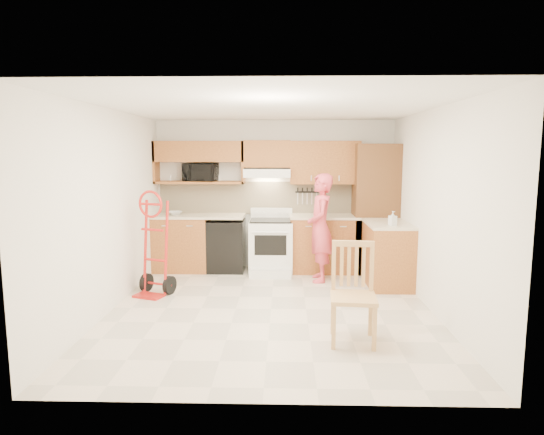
{
  "coord_description": "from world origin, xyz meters",
  "views": [
    {
      "loc": [
        0.17,
        -5.67,
        1.96
      ],
      "look_at": [
        0.0,
        0.5,
        1.1
      ],
      "focal_mm": 30.76,
      "sensor_mm": 36.0,
      "label": 1
    }
  ],
  "objects_px": {
    "range": "(271,242)",
    "person": "(320,228)",
    "hand_truck": "(152,249)",
    "microwave": "(201,172)",
    "dining_chair": "(353,294)"
  },
  "relations": [
    {
      "from": "microwave",
      "to": "hand_truck",
      "type": "height_order",
      "value": "microwave"
    },
    {
      "from": "microwave",
      "to": "range",
      "type": "distance_m",
      "value": 1.65
    },
    {
      "from": "person",
      "to": "hand_truck",
      "type": "xyz_separation_m",
      "value": [
        -2.36,
        -0.8,
        -0.17
      ]
    },
    {
      "from": "person",
      "to": "hand_truck",
      "type": "height_order",
      "value": "person"
    },
    {
      "from": "microwave",
      "to": "dining_chair",
      "type": "bearing_deg",
      "value": -49.72
    },
    {
      "from": "range",
      "to": "hand_truck",
      "type": "xyz_separation_m",
      "value": [
        -1.6,
        -1.25,
        0.14
      ]
    },
    {
      "from": "range",
      "to": "dining_chair",
      "type": "distance_m",
      "value": 2.96
    },
    {
      "from": "range",
      "to": "person",
      "type": "xyz_separation_m",
      "value": [
        0.77,
        -0.45,
        0.31
      ]
    },
    {
      "from": "range",
      "to": "dining_chair",
      "type": "xyz_separation_m",
      "value": [
        0.93,
        -2.81,
        0.0
      ]
    },
    {
      "from": "hand_truck",
      "to": "person",
      "type": "bearing_deg",
      "value": 38.71
    },
    {
      "from": "microwave",
      "to": "person",
      "type": "distance_m",
      "value": 2.24
    },
    {
      "from": "range",
      "to": "hand_truck",
      "type": "distance_m",
      "value": 2.03
    },
    {
      "from": "range",
      "to": "hand_truck",
      "type": "bearing_deg",
      "value": -141.89
    },
    {
      "from": "microwave",
      "to": "range",
      "type": "bearing_deg",
      "value": -7.49
    },
    {
      "from": "person",
      "to": "dining_chair",
      "type": "height_order",
      "value": "person"
    }
  ]
}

